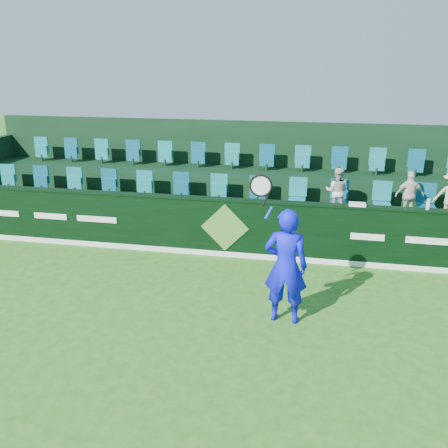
% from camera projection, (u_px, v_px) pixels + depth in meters
% --- Properties ---
extents(ground, '(60.00, 60.00, 0.00)m').
position_uv_depth(ground, '(176.00, 348.00, 7.80)').
color(ground, '#246718').
rests_on(ground, ground).
extents(sponsor_hoarding, '(16.00, 0.25, 1.35)m').
position_uv_depth(sponsor_hoarding, '(226.00, 227.00, 11.31)').
color(sponsor_hoarding, black).
rests_on(sponsor_hoarding, ground).
extents(stand_tier_front, '(16.00, 2.00, 0.80)m').
position_uv_depth(stand_tier_front, '(235.00, 224.00, 12.42)').
color(stand_tier_front, black).
rests_on(stand_tier_front, ground).
extents(stand_tier_back, '(16.00, 1.80, 1.30)m').
position_uv_depth(stand_tier_back, '(247.00, 195.00, 14.11)').
color(stand_tier_back, black).
rests_on(stand_tier_back, ground).
extents(stand_rear, '(16.00, 4.10, 2.60)m').
position_uv_depth(stand_rear, '(249.00, 172.00, 14.35)').
color(stand_rear, black).
rests_on(stand_rear, ground).
extents(seat_row_front, '(13.50, 0.50, 0.60)m').
position_uv_depth(seat_row_front, '(238.00, 193.00, 12.58)').
color(seat_row_front, '#13767B').
rests_on(seat_row_front, stand_tier_front).
extents(seat_row_back, '(13.50, 0.50, 0.60)m').
position_uv_depth(seat_row_back, '(249.00, 160.00, 14.09)').
color(seat_row_back, '#13767B').
rests_on(seat_row_back, stand_tier_back).
extents(tennis_player, '(1.06, 0.50, 2.64)m').
position_uv_depth(tennis_player, '(286.00, 266.00, 8.33)').
color(tennis_player, '#0E11EF').
rests_on(tennis_player, ground).
extents(spectator_left, '(0.59, 0.49, 1.11)m').
position_uv_depth(spectator_left, '(337.00, 191.00, 11.68)').
color(spectator_left, beige).
rests_on(spectator_left, stand_tier_front).
extents(spectator_middle, '(0.69, 0.39, 1.10)m').
position_uv_depth(spectator_middle, '(409.00, 195.00, 11.37)').
color(spectator_middle, silver).
rests_on(spectator_middle, stand_tier_front).
extents(towel, '(0.35, 0.23, 0.05)m').
position_uv_depth(towel, '(357.00, 204.00, 10.55)').
color(towel, silver).
rests_on(towel, sponsor_hoarding).
extents(drinks_bottle, '(0.07, 0.07, 0.22)m').
position_uv_depth(drinks_bottle, '(428.00, 204.00, 10.26)').
color(drinks_bottle, silver).
rests_on(drinks_bottle, sponsor_hoarding).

